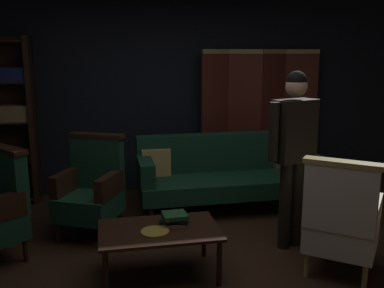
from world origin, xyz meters
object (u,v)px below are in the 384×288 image
Objects in this scene: armchair_wing_left at (91,189)px; book_tan_leather at (175,223)px; coffee_table at (159,234)px; brass_tray at (155,232)px; velvet_couch at (226,172)px; standing_figure at (293,144)px; book_green_cloth at (175,215)px; book_black_cloth at (175,220)px; folding_screen at (258,116)px; armchair_gilt_accent at (341,220)px.

armchair_wing_left reaches higher than book_tan_leather.
coffee_table is 4.29× the size of brass_tray.
standing_figure reaches higher than velvet_couch.
book_green_cloth is (-0.86, -1.43, 0.05)m from velvet_couch.
standing_figure is 7.81× the size of book_tan_leather.
armchair_wing_left reaches higher than book_black_cloth.
folding_screen is at bearing 78.93° from standing_figure.
brass_tray is (-0.19, -0.14, -0.00)m from book_tan_leather.
coffee_table is at bearing -123.88° from velvet_couch.
book_black_cloth is (-0.86, -1.43, 0.01)m from velvet_couch.
book_tan_leather is 0.23m from brass_tray.
standing_figure reaches higher than armchair_wing_left.
book_green_cloth is (-1.18, -0.25, -0.52)m from standing_figure.
armchair_wing_left is 4.77× the size of book_tan_leather.
armchair_gilt_accent is 4.34× the size of book_black_cloth.
coffee_table is (-1.71, -2.33, -0.61)m from folding_screen.
book_tan_leather is at bearing 24.52° from coffee_table.
book_green_cloth is at bearing 0.00° from book_tan_leather.
armchair_gilt_accent reaches higher than book_green_cloth.
armchair_wing_left is (-1.58, -0.51, 0.04)m from velvet_couch.
folding_screen is 2.05m from standing_figure.
brass_tray is at bearing -63.72° from armchair_wing_left.
armchair_gilt_accent reaches higher than book_black_cloth.
standing_figure reaches higher than book_tan_leather.
brass_tray is (-0.19, -0.14, -0.04)m from book_black_cloth.
folding_screen reaches higher than armchair_wing_left.
brass_tray is (-1.05, -1.57, -0.02)m from velvet_couch.
book_green_cloth is (-1.35, 0.36, 0.01)m from armchair_gilt_accent.
armchair_wing_left is (-2.07, 1.29, 0.00)m from armchair_gilt_accent.
armchair_wing_left is 1.17m from book_green_cloth.
book_green_cloth is at bearing 36.49° from brass_tray.
velvet_couch is at bearing 58.93° from book_black_cloth.
book_black_cloth reaches higher than brass_tray.
book_tan_leather is (-1.18, -0.25, -0.59)m from standing_figure.
book_black_cloth is 0.04m from book_green_cloth.
coffee_table is 0.20m from book_green_cloth.
velvet_couch is 1.67m from book_green_cloth.
standing_figure is (-0.39, -2.01, 0.04)m from folding_screen.
armchair_gilt_accent is 2.43m from armchair_wing_left.
folding_screen reaches higher than book_black_cloth.
book_tan_leather is 0.03m from book_black_cloth.
armchair_wing_left is (-2.28, -1.34, -0.50)m from folding_screen.
book_green_cloth is (0.14, 0.06, 0.13)m from coffee_table.
armchair_wing_left is at bearing 127.57° from book_black_cloth.
armchair_gilt_accent reaches higher than velvet_couch.
book_green_cloth reaches higher than brass_tray.
brass_tray is at bearing -163.94° from standing_figure.
armchair_gilt_accent is (-0.22, -2.63, -0.50)m from folding_screen.
coffee_table is at bearing -60.08° from armchair_wing_left.
standing_figure is 8.48× the size of book_green_cloth.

